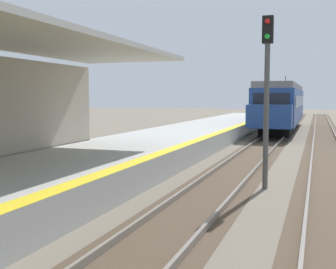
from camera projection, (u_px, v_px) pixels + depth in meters
name	position (u px, v px, depth m)	size (l,w,h in m)	color
station_platform	(89.00, 167.00, 14.56)	(5.00, 80.00, 0.91)	#A8A8A3
track_pair_nearest_platform	(239.00, 167.00, 16.92)	(2.34, 120.00, 0.16)	#4C3D2D
track_pair_middle	(331.00, 172.00, 15.81)	(2.34, 120.00, 0.16)	#4C3D2D
approaching_train	(282.00, 105.00, 36.07)	(2.93, 19.60, 4.76)	navy
rail_signal_post	(267.00, 84.00, 12.91)	(0.32, 0.34, 5.20)	#4C4C4C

